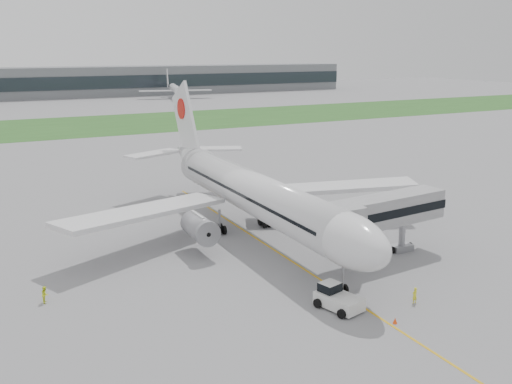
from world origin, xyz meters
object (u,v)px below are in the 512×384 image
airliner (250,191)px  jet_bridge (382,212)px  ground_crew_near (415,295)px  pushback_tug (336,297)px

airliner → jet_bridge: bearing=-58.0°
jet_bridge → ground_crew_near: 12.04m
pushback_tug → ground_crew_near: 7.33m
airliner → pushback_tug: (-2.21, -22.08, -4.67)m
airliner → pushback_tug: size_ratio=11.58×
pushback_tug → jet_bridge: jet_bridge is taller
pushback_tug → jet_bridge: 14.28m
pushback_tug → airliner: bearing=69.6°
airliner → ground_crew_near: (4.70, -24.51, -4.89)m
jet_bridge → ground_crew_near: size_ratio=10.24×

